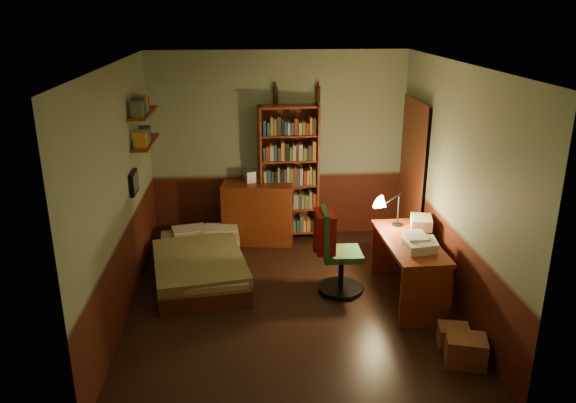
{
  "coord_description": "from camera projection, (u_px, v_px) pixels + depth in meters",
  "views": [
    {
      "loc": [
        -0.44,
        -5.56,
        3.12
      ],
      "look_at": [
        0.0,
        0.25,
        1.1
      ],
      "focal_mm": 35.0,
      "sensor_mm": 36.0,
      "label": 1
    }
  ],
  "objects": [
    {
      "name": "bottle_right",
      "position": [
        318.0,
        95.0,
        7.52
      ],
      "size": [
        0.08,
        0.08,
        0.24
      ],
      "primitive_type": "cylinder",
      "rotation": [
        0.0,
        0.0,
        0.36
      ],
      "color": "black",
      "rests_on": "bookshelf"
    },
    {
      "name": "office_chair",
      "position": [
        342.0,
        255.0,
        6.38
      ],
      "size": [
        0.45,
        0.4,
        0.9
      ],
      "primitive_type": "cube",
      "rotation": [
        0.0,
        0.0,
        -0.0
      ],
      "color": "#2B5932",
      "rests_on": "ground"
    },
    {
      "name": "wall_left",
      "position": [
        119.0,
        195.0,
        5.74
      ],
      "size": [
        0.02,
        4.0,
        2.6
      ],
      "primitive_type": "cube",
      "color": "gray",
      "rests_on": "ground"
    },
    {
      "name": "bottle_left",
      "position": [
        275.0,
        95.0,
        7.48
      ],
      "size": [
        0.08,
        0.08,
        0.24
      ],
      "primitive_type": "cylinder",
      "rotation": [
        0.0,
        0.0,
        -0.43
      ],
      "color": "black",
      "rests_on": "bookshelf"
    },
    {
      "name": "dresser",
      "position": [
        258.0,
        212.0,
        7.8
      ],
      "size": [
        1.01,
        0.6,
        0.85
      ],
      "primitive_type": "cube",
      "rotation": [
        0.0,
        0.0,
        -0.13
      ],
      "color": "maroon",
      "rests_on": "ground"
    },
    {
      "name": "wall_right",
      "position": [
        454.0,
        187.0,
        6.0
      ],
      "size": [
        0.02,
        4.0,
        2.6
      ],
      "primitive_type": "cube",
      "color": "gray",
      "rests_on": "ground"
    },
    {
      "name": "wall_back",
      "position": [
        278.0,
        146.0,
        7.76
      ],
      "size": [
        3.5,
        0.02,
        2.6
      ],
      "primitive_type": "cube",
      "color": "gray",
      "rests_on": "ground"
    },
    {
      "name": "cardboard_box_a",
      "position": [
        466.0,
        350.0,
        5.16
      ],
      "size": [
        0.42,
        0.37,
        0.27
      ],
      "primitive_type": "cube",
      "rotation": [
        0.0,
        0.0,
        -0.28
      ],
      "color": "brown",
      "rests_on": "ground"
    },
    {
      "name": "door_trim",
      "position": [
        411.0,
        179.0,
        7.31
      ],
      "size": [
        0.02,
        0.98,
        2.08
      ],
      "primitive_type": "cube",
      "color": "#4B2111",
      "rests_on": "ground"
    },
    {
      "name": "paper_stack",
      "position": [
        421.0,
        222.0,
        6.49
      ],
      "size": [
        0.3,
        0.36,
        0.13
      ],
      "primitive_type": "cube",
      "rotation": [
        0.0,
        0.0,
        -0.22
      ],
      "color": "silver",
      "rests_on": "desk"
    },
    {
      "name": "red_jacket",
      "position": [
        349.0,
        205.0,
        5.98
      ],
      "size": [
        0.35,
        0.43,
        0.45
      ],
      "primitive_type": "cube",
      "rotation": [
        0.0,
        0.0,
        -0.43
      ],
      "color": "#97120C",
      "rests_on": "office_chair"
    },
    {
      "name": "bed",
      "position": [
        200.0,
        255.0,
        6.83
      ],
      "size": [
        1.22,
        1.95,
        0.55
      ],
      "primitive_type": "cube",
      "rotation": [
        0.0,
        0.0,
        0.13
      ],
      "color": "#667547",
      "rests_on": "ground"
    },
    {
      "name": "desk",
      "position": [
        408.0,
        269.0,
        6.27
      ],
      "size": [
        0.58,
        1.33,
        0.7
      ],
      "primitive_type": "cube",
      "rotation": [
        0.0,
        0.0,
        0.03
      ],
      "color": "maroon",
      "rests_on": "ground"
    },
    {
      "name": "cardboard_box_b",
      "position": [
        453.0,
        336.0,
        5.45
      ],
      "size": [
        0.33,
        0.29,
        0.21
      ],
      "primitive_type": "cube",
      "rotation": [
        0.0,
        0.0,
        -0.21
      ],
      "color": "brown",
      "rests_on": "ground"
    },
    {
      "name": "wall_shelf_lower",
      "position": [
        146.0,
        142.0,
        6.69
      ],
      "size": [
        0.2,
        0.9,
        0.03
      ],
      "primitive_type": "cube",
      "color": "maroon",
      "rests_on": "wall_left"
    },
    {
      "name": "mini_stereo",
      "position": [
        254.0,
        175.0,
        7.75
      ],
      "size": [
        0.34,
        0.3,
        0.15
      ],
      "primitive_type": "cube",
      "rotation": [
        0.0,
        0.0,
        0.33
      ],
      "color": "#B2B2B7",
      "rests_on": "dresser"
    },
    {
      "name": "framed_picture",
      "position": [
        134.0,
        183.0,
        6.33
      ],
      "size": [
        0.04,
        0.32,
        0.26
      ],
      "primitive_type": "cube",
      "color": "black",
      "rests_on": "wall_left"
    },
    {
      "name": "floor",
      "position": [
        290.0,
        302.0,
        6.3
      ],
      "size": [
        3.5,
        4.0,
        0.02
      ],
      "primitive_type": "cube",
      "color": "black",
      "rests_on": "ground"
    },
    {
      "name": "wall_shelf_upper",
      "position": [
        143.0,
        113.0,
        6.58
      ],
      "size": [
        0.2,
        0.9,
        0.03
      ],
      "primitive_type": "cube",
      "color": "maroon",
      "rests_on": "wall_left"
    },
    {
      "name": "wall_front",
      "position": [
        312.0,
        279.0,
        3.98
      ],
      "size": [
        3.5,
        0.02,
        2.6
      ],
      "primitive_type": "cube",
      "color": "gray",
      "rests_on": "ground"
    },
    {
      "name": "doorway",
      "position": [
        413.0,
        179.0,
        7.32
      ],
      "size": [
        0.06,
        0.9,
        2.0
      ],
      "primitive_type": "cube",
      "color": "black",
      "rests_on": "ground"
    },
    {
      "name": "ceiling",
      "position": [
        290.0,
        63.0,
        5.44
      ],
      "size": [
        3.5,
        4.0,
        0.02
      ],
      "primitive_type": "cube",
      "color": "silver",
      "rests_on": "wall_back"
    },
    {
      "name": "bookshelf",
      "position": [
        289.0,
        174.0,
        7.74
      ],
      "size": [
        0.83,
        0.33,
        1.89
      ],
      "primitive_type": "cube",
      "rotation": [
        0.0,
        0.0,
        0.09
      ],
      "color": "maroon",
      "rests_on": "ground"
    },
    {
      "name": "desk_lamp",
      "position": [
        399.0,
        202.0,
        6.48
      ],
      "size": [
        0.19,
        0.19,
        0.57
      ],
      "primitive_type": "cone",
      "rotation": [
        0.0,
        0.0,
        0.08
      ],
      "color": "black",
      "rests_on": "desk"
    }
  ]
}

